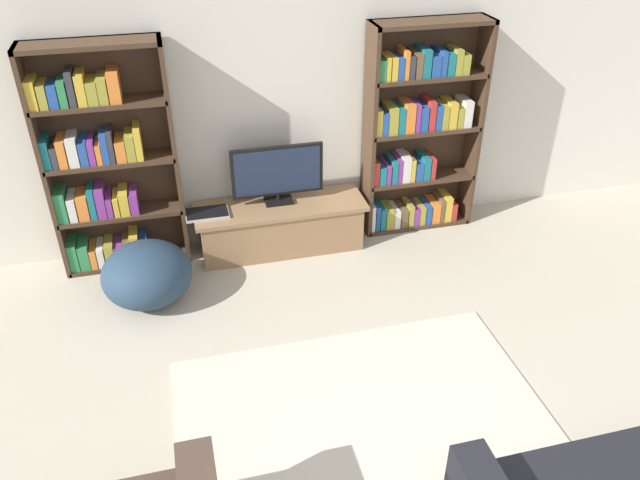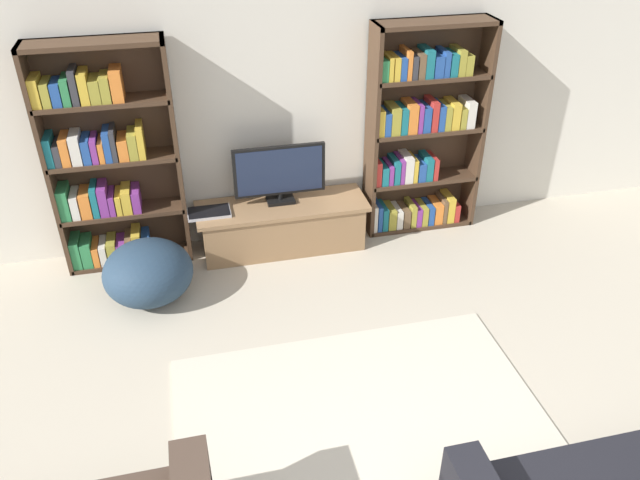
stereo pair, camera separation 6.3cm
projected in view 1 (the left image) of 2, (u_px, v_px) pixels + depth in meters
The scene contains 8 objects.
wall_back at pixel (285, 95), 5.20m from camera, with size 8.80×0.06×2.60m.
bookshelf_left at pixel (104, 166), 4.96m from camera, with size 1.02×0.30×1.88m.
bookshelf_right at pixel (417, 134), 5.51m from camera, with size 1.02×0.30×1.88m.
tv_stand at pixel (281, 226), 5.51m from camera, with size 1.49×0.49×0.43m.
television at pixel (277, 173), 5.28m from camera, with size 0.79×0.16×0.52m.
laptop at pixel (207, 213), 5.24m from camera, with size 0.36×0.22×0.03m.
area_rug at pixel (364, 419), 3.92m from camera, with size 2.30×1.60×0.02m.
beanbag_ottoman at pixel (147, 274), 4.84m from camera, with size 0.70×0.70×0.49m, color #23384C.
Camera 1 is at (-0.95, -0.73, 3.06)m, focal length 35.00 mm.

